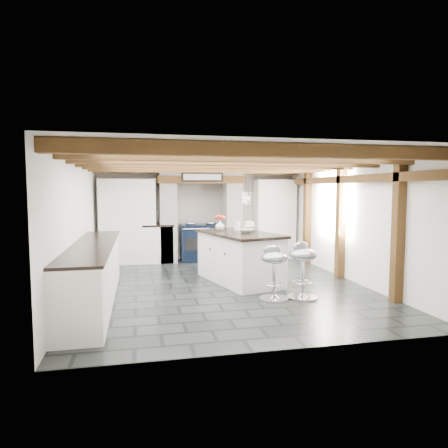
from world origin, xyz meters
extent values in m
plane|color=black|center=(0.00, 0.00, 0.00)|extent=(6.00, 6.00, 0.00)
plane|color=white|center=(0.00, 3.00, 1.15)|extent=(5.00, 0.00, 5.00)
plane|color=white|center=(-2.50, 0.00, 1.15)|extent=(0.00, 6.00, 6.00)
plane|color=white|center=(2.50, 0.00, 1.15)|extent=(0.00, 6.00, 6.00)
plane|color=white|center=(0.00, 0.00, 2.30)|extent=(6.00, 6.00, 0.00)
cube|color=white|center=(-0.80, 2.70, 0.95)|extent=(0.40, 0.60, 1.90)
cube|color=white|center=(0.80, 2.70, 0.95)|extent=(0.40, 0.60, 1.90)
cube|color=brown|center=(0.00, 2.70, 1.99)|extent=(2.10, 0.65, 0.18)
cube|color=white|center=(0.00, 2.70, 2.15)|extent=(2.00, 0.60, 0.31)
cube|color=black|center=(0.00, 2.38, 2.05)|extent=(1.00, 0.03, 0.22)
cube|color=silver|center=(0.00, 2.36, 2.05)|extent=(0.90, 0.01, 0.14)
cube|color=white|center=(-1.75, 2.70, 1.00)|extent=(1.30, 0.58, 2.00)
cube|color=white|center=(1.90, 2.70, 1.00)|extent=(1.00, 0.58, 2.00)
cube|color=white|center=(-2.20, -0.60, 0.44)|extent=(0.60, 3.80, 0.88)
cube|color=black|center=(-2.20, -0.60, 0.90)|extent=(0.64, 3.80, 0.04)
cube|color=white|center=(-1.05, 2.70, 0.44)|extent=(0.70, 0.60, 0.88)
cube|color=black|center=(-1.05, 2.70, 0.90)|extent=(0.74, 0.64, 0.04)
cube|color=brown|center=(2.42, 0.00, 1.95)|extent=(0.15, 5.80, 0.14)
plane|color=white|center=(2.48, 0.60, 1.55)|extent=(0.00, 0.90, 0.90)
cube|color=brown|center=(0.00, -2.60, 2.21)|extent=(5.00, 0.16, 0.16)
cube|color=brown|center=(0.00, -1.73, 2.21)|extent=(5.00, 0.16, 0.16)
cube|color=brown|center=(0.00, -0.87, 2.21)|extent=(5.00, 0.16, 0.16)
cube|color=brown|center=(0.00, 0.00, 2.21)|extent=(5.00, 0.16, 0.16)
cube|color=brown|center=(0.00, 0.87, 2.21)|extent=(5.00, 0.16, 0.16)
cube|color=brown|center=(0.00, 1.73, 2.21)|extent=(5.00, 0.16, 0.16)
cube|color=brown|center=(0.00, 2.60, 2.21)|extent=(5.00, 0.16, 0.16)
cube|color=brown|center=(2.42, -1.60, 1.15)|extent=(0.15, 0.15, 2.30)
cube|color=brown|center=(2.42, 0.20, 1.15)|extent=(0.15, 0.15, 2.30)
cube|color=brown|center=(2.42, 1.80, 1.15)|extent=(0.15, 0.15, 2.30)
cylinder|color=black|center=(0.45, -0.05, 1.93)|extent=(0.01, 0.01, 0.56)
cylinder|color=white|center=(0.45, -0.05, 1.60)|extent=(0.09, 0.09, 0.22)
cylinder|color=black|center=(0.50, 0.25, 1.93)|extent=(0.01, 0.01, 0.56)
cylinder|color=white|center=(0.50, 0.25, 1.60)|extent=(0.09, 0.09, 0.22)
cylinder|color=black|center=(0.55, 0.55, 1.93)|extent=(0.01, 0.01, 0.56)
cylinder|color=white|center=(0.55, 0.55, 1.60)|extent=(0.09, 0.09, 0.22)
cube|color=black|center=(0.00, 2.68, 0.45)|extent=(1.00, 0.60, 0.90)
ellipsoid|color=silver|center=(-0.25, 2.68, 0.93)|extent=(0.28, 0.28, 0.11)
ellipsoid|color=silver|center=(0.25, 2.68, 0.93)|extent=(0.28, 0.28, 0.11)
cylinder|color=silver|center=(0.00, 2.36, 0.82)|extent=(0.95, 0.03, 0.03)
cube|color=black|center=(-0.25, 2.38, 0.45)|extent=(0.35, 0.02, 0.30)
cube|color=black|center=(0.25, 2.38, 0.45)|extent=(0.35, 0.02, 0.30)
cube|color=white|center=(0.37, 0.27, 0.45)|extent=(1.36, 2.01, 0.90)
cube|color=black|center=(0.37, 0.27, 0.92)|extent=(1.46, 2.11, 0.05)
imported|color=white|center=(0.09, 0.72, 1.05)|extent=(0.23, 0.23, 0.19)
ellipsoid|color=red|center=(0.09, 0.72, 1.20)|extent=(0.20, 0.20, 0.12)
cylinder|color=white|center=(0.42, 0.65, 1.04)|extent=(0.12, 0.12, 0.18)
imported|color=white|center=(0.49, 0.20, 0.98)|extent=(0.32, 0.32, 0.06)
cylinder|color=white|center=(0.60, 0.38, 1.00)|extent=(0.05, 0.05, 0.10)
cylinder|color=white|center=(0.60, 0.38, 1.06)|extent=(0.22, 0.22, 0.02)
cylinder|color=beige|center=(0.60, 0.38, 1.10)|extent=(0.17, 0.17, 0.07)
cylinder|color=silver|center=(1.08, -1.09, 0.02)|extent=(0.49, 0.49, 0.03)
cone|color=silver|center=(1.08, -1.09, 0.07)|extent=(0.22, 0.22, 0.09)
cylinder|color=silver|center=(1.08, -1.09, 0.37)|extent=(0.06, 0.06, 0.62)
torus|color=silver|center=(1.08, -1.09, 0.27)|extent=(0.31, 0.31, 0.02)
ellipsoid|color=gray|center=(1.08, -1.09, 0.72)|extent=(0.58, 0.58, 0.20)
ellipsoid|color=gray|center=(1.04, -0.99, 0.83)|extent=(0.34, 0.23, 0.17)
cylinder|color=silver|center=(0.60, -1.08, 0.02)|extent=(0.47, 0.47, 0.03)
cone|color=silver|center=(0.60, -1.08, 0.06)|extent=(0.21, 0.21, 0.09)
cylinder|color=silver|center=(0.60, -1.08, 0.35)|extent=(0.05, 0.05, 0.59)
torus|color=silver|center=(0.60, -1.08, 0.26)|extent=(0.30, 0.30, 0.02)
ellipsoid|color=gray|center=(0.60, -1.08, 0.68)|extent=(0.43, 0.43, 0.19)
ellipsoid|color=gray|center=(0.60, -0.97, 0.79)|extent=(0.30, 0.12, 0.16)
camera|label=1|loc=(-1.49, -7.02, 1.76)|focal=32.00mm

